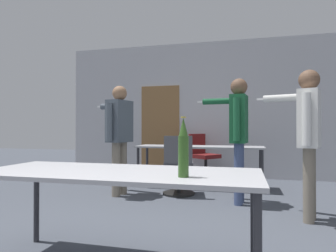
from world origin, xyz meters
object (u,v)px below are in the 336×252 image
(person_right_polo, at_px, (119,129))
(office_chair_mid_tucked, at_px, (179,167))
(person_near_casual, at_px, (308,128))
(beer_bottle, at_px, (183,149))
(office_chair_near_pushed, at_px, (203,158))
(person_center_tall, at_px, (238,126))

(person_right_polo, distance_m, office_chair_mid_tucked, 1.14)
(person_near_casual, distance_m, beer_bottle, 2.15)
(office_chair_near_pushed, relative_size, beer_bottle, 2.42)
(office_chair_near_pushed, xyz_separation_m, office_chair_mid_tucked, (-0.18, -1.59, -0.00))
(office_chair_near_pushed, bearing_deg, beer_bottle, 44.54)
(person_right_polo, height_order, office_chair_near_pushed, person_right_polo)
(person_center_tall, height_order, person_near_casual, person_center_tall)
(office_chair_near_pushed, bearing_deg, person_center_tall, 60.18)
(person_near_casual, bearing_deg, office_chair_near_pushed, 49.57)
(person_right_polo, distance_m, office_chair_near_pushed, 2.21)
(person_center_tall, bearing_deg, office_chair_mid_tucked, 78.87)
(person_near_casual, relative_size, beer_bottle, 4.43)
(office_chair_near_pushed, bearing_deg, person_near_casual, 70.35)
(person_near_casual, distance_m, office_chair_near_pushed, 3.02)
(person_near_casual, distance_m, office_chair_mid_tucked, 2.06)
(person_right_polo, relative_size, office_chair_near_pushed, 1.84)
(office_chair_near_pushed, distance_m, beer_bottle, 4.40)
(person_right_polo, height_order, person_near_casual, person_right_polo)
(office_chair_near_pushed, relative_size, office_chair_mid_tucked, 1.00)
(person_right_polo, distance_m, beer_bottle, 2.99)
(office_chair_mid_tucked, bearing_deg, beer_bottle, -87.52)
(person_center_tall, bearing_deg, person_right_polo, 94.56)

